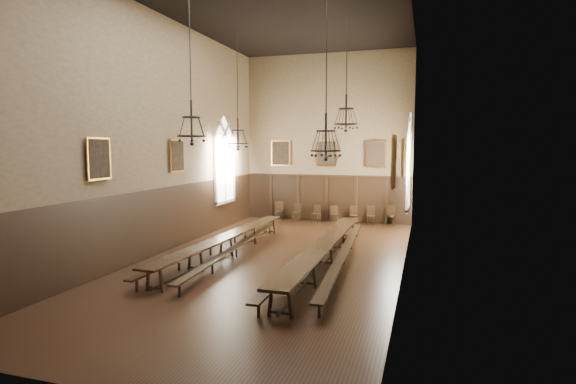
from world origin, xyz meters
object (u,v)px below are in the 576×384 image
at_px(chair_5, 354,219).
at_px(chair_7, 390,219).
at_px(table_left, 226,246).
at_px(chair_4, 334,218).
at_px(bench_right_inner, 309,256).
at_px(chair_3, 316,217).
at_px(chair_2, 297,216).
at_px(chandelier_front_right, 326,139).
at_px(chair_1, 279,214).
at_px(chair_6, 371,219).
at_px(chandelier_back_left, 238,135).
at_px(bench_right_outer, 344,256).
at_px(chandelier_front_left, 192,127).
at_px(bench_left_outer, 210,248).
at_px(bench_left_inner, 236,250).
at_px(chandelier_back_right, 346,117).
at_px(table_right, 324,254).

height_order(chair_5, chair_7, chair_7).
relative_size(table_left, chair_4, 10.82).
distance_m(bench_right_inner, chair_3, 9.00).
bearing_deg(chair_2, chair_7, 3.93).
height_order(chair_2, chandelier_front_right, chandelier_front_right).
bearing_deg(chair_7, chair_1, -175.90).
bearing_deg(chair_6, chair_3, 174.24).
bearing_deg(bench_right_inner, chair_1, 114.29).
height_order(chair_2, chandelier_back_left, chandelier_back_left).
bearing_deg(bench_right_outer, chandelier_front_left, -154.20).
bearing_deg(bench_left_outer, chair_6, 59.69).
bearing_deg(bench_left_inner, bench_left_outer, -178.96).
bearing_deg(chandelier_front_left, bench_left_inner, 74.74).
height_order(chair_1, chair_5, chair_1).
distance_m(chair_3, chandelier_front_right, 11.76).
relative_size(chair_2, chandelier_front_right, 0.18).
bearing_deg(chandelier_front_left, chair_5, 71.14).
distance_m(chair_6, chandelier_back_right, 7.61).
bearing_deg(chair_3, bench_left_outer, -90.18).
relative_size(chair_5, chair_6, 0.97).
height_order(table_left, chair_5, chair_5).
bearing_deg(bench_right_inner, chandelier_back_left, 146.12).
xyz_separation_m(chair_2, chair_6, (4.03, 0.02, 0.00)).
xyz_separation_m(chair_3, chandelier_front_right, (2.83, -10.68, 4.01)).
height_order(table_right, chandelier_back_left, chandelier_back_left).
distance_m(chandelier_back_left, chandelier_front_left, 4.25).
bearing_deg(chandelier_front_right, chandelier_back_right, 93.07).
height_order(bench_right_inner, chandelier_front_left, chandelier_front_left).
bearing_deg(bench_left_inner, chandelier_back_left, 110.89).
xyz_separation_m(bench_left_inner, bench_right_outer, (3.97, 0.10, 0.03)).
bearing_deg(table_right, bench_left_inner, 175.42).
bearing_deg(bench_right_inner, chandelier_back_right, 76.88).
bearing_deg(chair_5, chair_2, 170.79).
bearing_deg(chair_7, chair_4, -174.80).
distance_m(bench_left_outer, chair_3, 8.75).
distance_m(bench_right_inner, chandelier_back_left, 6.09).
relative_size(bench_right_inner, chair_5, 11.74).
relative_size(bench_left_inner, chair_1, 9.61).
xyz_separation_m(bench_right_outer, chandelier_back_right, (-0.43, 2.58, 4.89)).
xyz_separation_m(chandelier_back_left, chandelier_back_right, (4.36, 0.54, 0.68)).
bearing_deg(bench_right_inner, chair_2, 108.65).
distance_m(table_left, chair_6, 9.45).
distance_m(chandelier_back_right, chandelier_front_left, 6.33).
relative_size(chair_2, chair_6, 0.99).
relative_size(bench_left_inner, chandelier_front_left, 2.05).
relative_size(bench_left_outer, bench_right_outer, 0.90).
height_order(table_left, bench_left_outer, table_left).
relative_size(chair_5, chandelier_front_left, 0.19).
bearing_deg(bench_left_inner, chair_6, 65.21).
distance_m(table_right, chair_7, 8.91).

